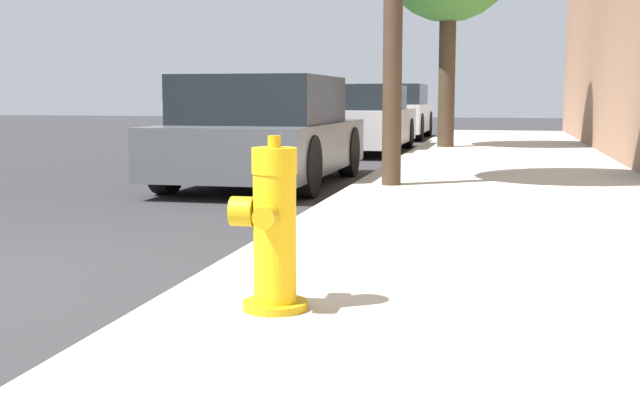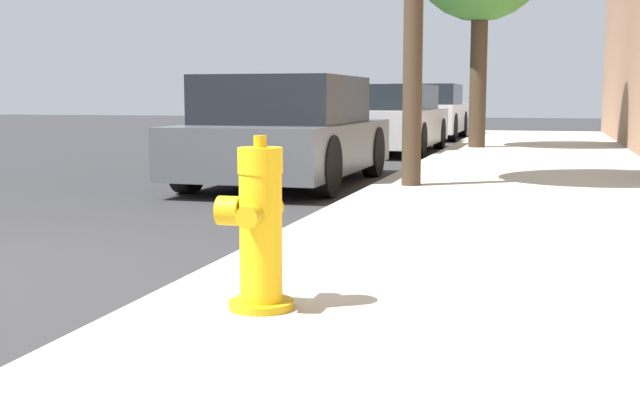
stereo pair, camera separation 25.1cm
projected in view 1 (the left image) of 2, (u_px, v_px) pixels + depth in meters
name	position (u px, v px, depth m)	size (l,w,h in m)	color
sidewalk_slab	(509.00, 318.00, 3.69)	(3.28, 40.00, 0.13)	#B7B2A8
fire_hydrant	(273.00, 230.00, 3.56)	(0.35, 0.36, 0.78)	#C39C11
parked_car_near	(265.00, 133.00, 9.83)	(1.82, 3.88, 1.33)	#4C5156
parked_car_mid	(359.00, 120.00, 15.67)	(1.80, 4.41, 1.31)	#B7B7BC
parked_car_far	(394.00, 112.00, 20.98)	(1.77, 3.99, 1.41)	silver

